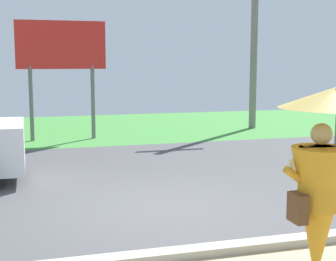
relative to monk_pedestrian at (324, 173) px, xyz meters
The scene contains 4 objects.
ground_plane 6.18m from the monk_pedestrian, 99.49° to the left, with size 40.00×22.00×0.20m.
monk_pedestrian is the anchor object (origin of this frame).
utility_pole 12.50m from the monk_pedestrian, 67.79° to the left, with size 1.80×0.24×6.16m.
roadside_billboard 10.86m from the monk_pedestrian, 100.20° to the left, with size 2.60×0.12×3.50m.
Camera 1 is at (-1.92, -7.38, 2.32)m, focal length 52.88 mm.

